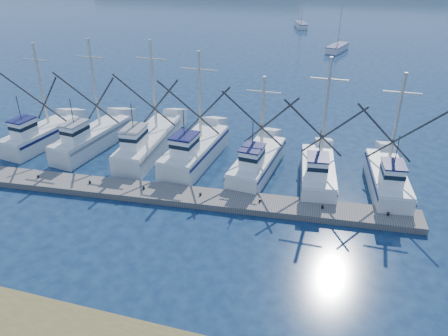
{
  "coord_description": "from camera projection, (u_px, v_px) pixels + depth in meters",
  "views": [
    {
      "loc": [
        4.49,
        -16.5,
        15.64
      ],
      "look_at": [
        -2.72,
        8.0,
        2.19
      ],
      "focal_mm": 35.0,
      "sensor_mm": 36.0,
      "label": 1
    }
  ],
  "objects": [
    {
      "name": "ground",
      "position": [
        231.0,
        282.0,
        22.41
      ],
      "size": [
        500.0,
        500.0,
        0.0
      ],
      "primitive_type": "plane",
      "color": "#0C1A36",
      "rests_on": "ground"
    },
    {
      "name": "floating_dock",
      "position": [
        172.0,
        195.0,
        29.63
      ],
      "size": [
        32.46,
        4.88,
        0.43
      ],
      "primitive_type": "cube",
      "rotation": [
        0.0,
        0.0,
        0.08
      ],
      "color": "slate",
      "rests_on": "ground"
    },
    {
      "name": "trawler_fleet",
      "position": [
        191.0,
        153.0,
        33.72
      ],
      "size": [
        31.03,
        9.41,
        8.85
      ],
      "color": "silver",
      "rests_on": "ground"
    },
    {
      "name": "sailboat_far",
      "position": [
        301.0,
        25.0,
        86.22
      ],
      "size": [
        3.3,
        5.59,
        8.1
      ],
      "rotation": [
        0.0,
        0.0,
        0.32
      ],
      "color": "silver",
      "rests_on": "ground"
    },
    {
      "name": "sailboat_near",
      "position": [
        337.0,
        48.0,
        68.18
      ],
      "size": [
        3.31,
        5.76,
        8.1
      ],
      "rotation": [
        0.0,
        0.0,
        -0.28
      ],
      "color": "silver",
      "rests_on": "ground"
    }
  ]
}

